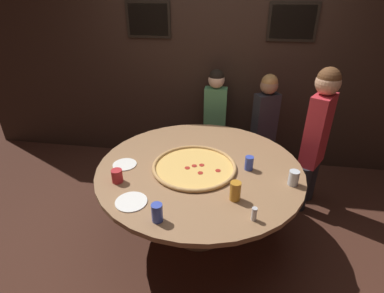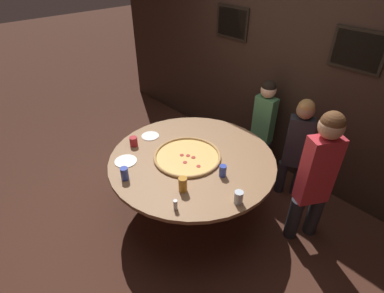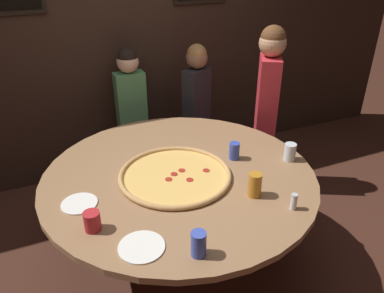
{
  "view_description": "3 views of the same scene",
  "coord_description": "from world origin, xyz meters",
  "px_view_note": "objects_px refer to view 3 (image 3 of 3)",
  "views": [
    {
      "loc": [
        0.28,
        -2.14,
        2.11
      ],
      "look_at": [
        -0.07,
        0.05,
        0.9
      ],
      "focal_mm": 28.0,
      "sensor_mm": 36.0,
      "label": 1
    },
    {
      "loc": [
        1.85,
        -1.7,
        2.62
      ],
      "look_at": [
        0.03,
        -0.03,
        0.91
      ],
      "focal_mm": 28.0,
      "sensor_mm": 36.0,
      "label": 2
    },
    {
      "loc": [
        -0.74,
        -1.89,
        2.04
      ],
      "look_at": [
        0.05,
        -0.09,
        0.96
      ],
      "focal_mm": 35.0,
      "sensor_mm": 36.0,
      "label": 3
    }
  ],
  "objects_px": {
    "drink_cup_near_right": "(255,185)",
    "diner_far_right": "(197,104)",
    "dining_table": "(179,188)",
    "white_plate_left_side": "(142,247)",
    "drink_cup_beside_pizza": "(290,152)",
    "white_plate_right_side": "(79,204)",
    "drink_cup_front_edge": "(234,151)",
    "drink_cup_centre_back": "(92,221)",
    "diner_centre_back": "(267,102)",
    "drink_cup_far_right": "(199,244)",
    "giant_pizza": "(175,175)",
    "condiment_shaker": "(294,202)",
    "diner_far_left": "(132,108)"
  },
  "relations": [
    {
      "from": "dining_table",
      "to": "white_plate_left_side",
      "type": "height_order",
      "value": "white_plate_left_side"
    },
    {
      "from": "drink_cup_beside_pizza",
      "to": "white_plate_right_side",
      "type": "distance_m",
      "value": 1.39
    },
    {
      "from": "white_plate_left_side",
      "to": "diner_far_right",
      "type": "relative_size",
      "value": 0.18
    },
    {
      "from": "white_plate_right_side",
      "to": "giant_pizza",
      "type": "bearing_deg",
      "value": 4.36
    },
    {
      "from": "white_plate_left_side",
      "to": "condiment_shaker",
      "type": "relative_size",
      "value": 2.37
    },
    {
      "from": "condiment_shaker",
      "to": "diner_far_left",
      "type": "xyz_separation_m",
      "value": [
        -0.42,
        1.82,
        -0.07
      ]
    },
    {
      "from": "drink_cup_front_edge",
      "to": "diner_far_right",
      "type": "height_order",
      "value": "diner_far_right"
    },
    {
      "from": "drink_cup_beside_pizza",
      "to": "diner_far_left",
      "type": "height_order",
      "value": "diner_far_left"
    },
    {
      "from": "diner_far_right",
      "to": "diner_far_left",
      "type": "height_order",
      "value": "diner_far_right"
    },
    {
      "from": "drink_cup_centre_back",
      "to": "condiment_shaker",
      "type": "relative_size",
      "value": 1.1
    },
    {
      "from": "diner_centre_back",
      "to": "diner_far_right",
      "type": "relative_size",
      "value": 1.16
    },
    {
      "from": "drink_cup_near_right",
      "to": "drink_cup_centre_back",
      "type": "relative_size",
      "value": 1.38
    },
    {
      "from": "giant_pizza",
      "to": "diner_centre_back",
      "type": "relative_size",
      "value": 0.48
    },
    {
      "from": "diner_centre_back",
      "to": "drink_cup_far_right",
      "type": "bearing_deg",
      "value": -13.62
    },
    {
      "from": "diner_centre_back",
      "to": "condiment_shaker",
      "type": "bearing_deg",
      "value": 2.68
    },
    {
      "from": "drink_cup_far_right",
      "to": "drink_cup_front_edge",
      "type": "height_order",
      "value": "drink_cup_far_right"
    },
    {
      "from": "drink_cup_centre_back",
      "to": "diner_centre_back",
      "type": "bearing_deg",
      "value": 29.23
    },
    {
      "from": "drink_cup_front_edge",
      "to": "drink_cup_centre_back",
      "type": "xyz_separation_m",
      "value": [
        -1.02,
        -0.34,
        -0.01
      ]
    },
    {
      "from": "dining_table",
      "to": "white_plate_right_side",
      "type": "distance_m",
      "value": 0.66
    },
    {
      "from": "drink_cup_far_right",
      "to": "diner_far_left",
      "type": "distance_m",
      "value": 1.94
    },
    {
      "from": "condiment_shaker",
      "to": "diner_centre_back",
      "type": "distance_m",
      "value": 1.36
    },
    {
      "from": "drink_cup_front_edge",
      "to": "white_plate_left_side",
      "type": "height_order",
      "value": "drink_cup_front_edge"
    },
    {
      "from": "drink_cup_centre_back",
      "to": "white_plate_right_side",
      "type": "relative_size",
      "value": 0.52
    },
    {
      "from": "drink_cup_near_right",
      "to": "white_plate_right_side",
      "type": "relative_size",
      "value": 0.72
    },
    {
      "from": "drink_cup_beside_pizza",
      "to": "diner_centre_back",
      "type": "xyz_separation_m",
      "value": [
        0.31,
        0.75,
        0.04
      ]
    },
    {
      "from": "dining_table",
      "to": "diner_centre_back",
      "type": "bearing_deg",
      "value": 29.87
    },
    {
      "from": "dining_table",
      "to": "drink_cup_far_right",
      "type": "xyz_separation_m",
      "value": [
        -0.18,
        -0.7,
        0.18
      ]
    },
    {
      "from": "giant_pizza",
      "to": "drink_cup_far_right",
      "type": "xyz_separation_m",
      "value": [
        -0.14,
        -0.67,
        0.05
      ]
    },
    {
      "from": "drink_cup_far_right",
      "to": "white_plate_left_side",
      "type": "height_order",
      "value": "drink_cup_far_right"
    },
    {
      "from": "diner_far_left",
      "to": "drink_cup_far_right",
      "type": "bearing_deg",
      "value": 82.83
    },
    {
      "from": "drink_cup_beside_pizza",
      "to": "diner_far_right",
      "type": "distance_m",
      "value": 1.22
    },
    {
      "from": "diner_centre_back",
      "to": "drink_cup_front_edge",
      "type": "bearing_deg",
      "value": -17.83
    },
    {
      "from": "drink_cup_beside_pizza",
      "to": "drink_cup_near_right",
      "type": "xyz_separation_m",
      "value": [
        -0.44,
        -0.26,
        0.01
      ]
    },
    {
      "from": "drink_cup_near_right",
      "to": "white_plate_right_side",
      "type": "height_order",
      "value": "drink_cup_near_right"
    },
    {
      "from": "dining_table",
      "to": "white_plate_right_side",
      "type": "xyz_separation_m",
      "value": [
        -0.64,
        -0.08,
        0.12
      ]
    },
    {
      "from": "drink_cup_far_right",
      "to": "diner_centre_back",
      "type": "distance_m",
      "value": 1.81
    },
    {
      "from": "drink_cup_front_edge",
      "to": "white_plate_right_side",
      "type": "xyz_separation_m",
      "value": [
        -1.05,
        -0.1,
        -0.06
      ]
    },
    {
      "from": "drink_cup_centre_back",
      "to": "white_plate_left_side",
      "type": "bearing_deg",
      "value": -50.17
    },
    {
      "from": "diner_far_left",
      "to": "white_plate_right_side",
      "type": "bearing_deg",
      "value": 61.95
    },
    {
      "from": "drink_cup_far_right",
      "to": "diner_far_left",
      "type": "relative_size",
      "value": 0.1
    },
    {
      "from": "condiment_shaker",
      "to": "diner_centre_back",
      "type": "height_order",
      "value": "diner_centre_back"
    },
    {
      "from": "drink_cup_centre_back",
      "to": "giant_pizza",
      "type": "bearing_deg",
      "value": 27.2
    },
    {
      "from": "drink_cup_near_right",
      "to": "diner_far_right",
      "type": "height_order",
      "value": "diner_far_right"
    },
    {
      "from": "giant_pizza",
      "to": "drink_cup_front_edge",
      "type": "bearing_deg",
      "value": 6.63
    },
    {
      "from": "drink_cup_front_edge",
      "to": "diner_far_left",
      "type": "relative_size",
      "value": 0.09
    },
    {
      "from": "drink_cup_centre_back",
      "to": "diner_far_left",
      "type": "xyz_separation_m",
      "value": [
        0.63,
        1.54,
        -0.08
      ]
    },
    {
      "from": "drink_cup_near_right",
      "to": "drink_cup_centre_back",
      "type": "distance_m",
      "value": 0.92
    },
    {
      "from": "giant_pizza",
      "to": "condiment_shaker",
      "type": "xyz_separation_m",
      "value": [
        0.48,
        -0.56,
        0.04
      ]
    },
    {
      "from": "drink_cup_front_edge",
      "to": "white_plate_right_side",
      "type": "bearing_deg",
      "value": -174.66
    },
    {
      "from": "giant_pizza",
      "to": "drink_cup_front_edge",
      "type": "height_order",
      "value": "drink_cup_front_edge"
    }
  ]
}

